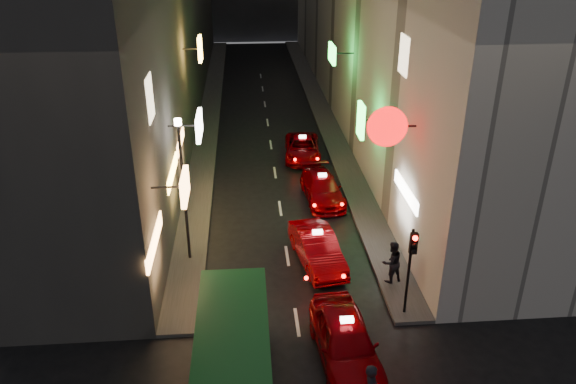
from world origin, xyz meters
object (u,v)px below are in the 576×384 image
object	(u,v)px
taxi_near	(346,338)
traffic_light	(412,255)
minibus	(233,353)
lamp_post	(183,182)

from	to	relation	value
taxi_near	traffic_light	bearing A→B (deg)	38.18
traffic_light	taxi_near	bearing A→B (deg)	-141.82
minibus	taxi_near	size ratio (longest dim) A/B	1.03
taxi_near	lamp_post	bearing A→B (deg)	130.46
minibus	lamp_post	xyz separation A→B (m)	(-1.98, 7.80, 2.07)
minibus	traffic_light	world-z (taller)	traffic_light
lamp_post	traffic_light	bearing A→B (deg)	-28.91
traffic_light	lamp_post	distance (m)	9.42
traffic_light	lamp_post	bearing A→B (deg)	151.09
traffic_light	lamp_post	world-z (taller)	lamp_post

